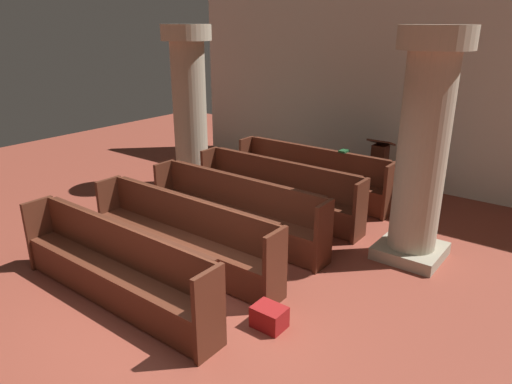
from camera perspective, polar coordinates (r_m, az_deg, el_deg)
name	(u,v)px	position (r m, az deg, el deg)	size (l,w,h in m)	color
ground_plane	(184,306)	(5.91, -8.75, -13.65)	(19.20, 19.20, 0.00)	brown
back_wall	(395,75)	(10.14, 16.64, 13.51)	(10.00, 0.16, 4.50)	silver
pew_row_0	(312,173)	(9.10, 6.81, 2.37)	(3.23, 0.47, 0.98)	#562819
pew_row_1	(278,188)	(8.18, 2.67, 0.46)	(3.23, 0.46, 0.98)	#562819
pew_row_2	(236,208)	(7.33, -2.47, -1.92)	(3.23, 0.46, 0.98)	#562819
pew_row_3	(183,232)	(6.56, -8.91, -4.86)	(3.23, 0.46, 0.98)	#562819
pew_row_4	(114,264)	(5.92, -16.96, -8.42)	(3.23, 0.46, 0.98)	#562819
pillar_aisle_side	(423,145)	(6.75, 19.75, 5.38)	(0.97, 0.97, 3.23)	#9F967E
pillar_far_side	(190,106)	(9.62, -8.11, 10.41)	(0.97, 0.97, 3.23)	#9F967E
lectern	(379,169)	(9.82, 14.75, 2.76)	(0.48, 0.45, 1.08)	#411E13
hymn_book	(344,151)	(8.86, 10.68, 4.94)	(0.14, 0.20, 0.04)	#194723
kneeler_box_red	(269,317)	(5.45, 1.63, -15.01)	(0.37, 0.28, 0.25)	maroon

